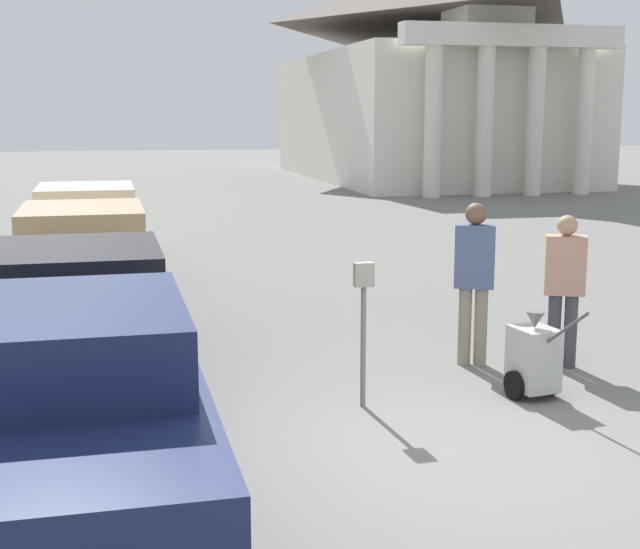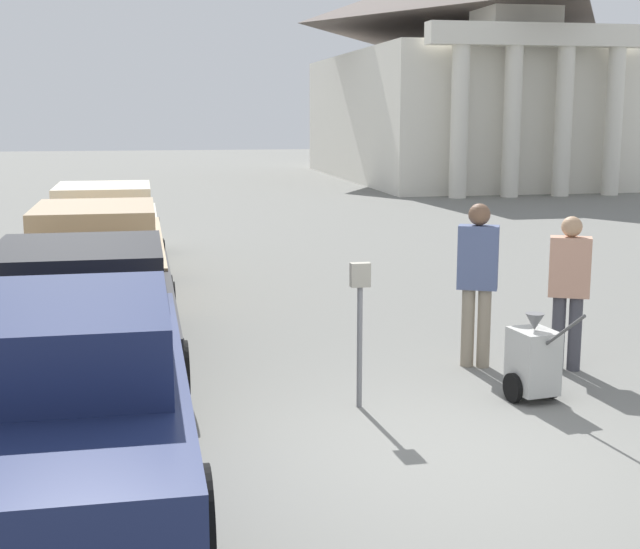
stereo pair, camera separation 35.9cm
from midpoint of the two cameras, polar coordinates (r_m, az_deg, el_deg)
name	(u,v)px [view 2 (the right image)]	position (r m, az deg, el deg)	size (l,w,h in m)	color
ground_plane	(422,452)	(7.38, 7.97, -11.20)	(120.00, 120.00, 0.00)	slate
parked_car_navy	(55,401)	(6.62, -15.13, -7.83)	(2.00, 4.85, 1.44)	#19234C
parked_car_black	(82,312)	(9.60, -13.96, -2.34)	(2.05, 4.76, 1.37)	black
parked_car_tan	(97,258)	(12.96, -13.31, 1.04)	(2.00, 5.23, 1.43)	tan
parked_car_cream	(105,230)	(15.98, -12.96, 2.80)	(1.95, 4.88, 1.48)	beige
parking_meter	(360,307)	(8.13, 3.84, -2.12)	(0.18, 0.09, 1.36)	slate
person_worker	(477,274)	(9.60, 11.10, 0.00)	(0.47, 0.38, 1.76)	gray
person_supervisor	(569,284)	(9.73, 16.67, -0.58)	(0.47, 0.38, 1.64)	#3F3F47
equipment_cart	(533,361)	(8.73, 14.64, -5.36)	(0.50, 1.00, 1.00)	#B2B2AD
church	(458,48)	(37.15, 9.10, 14.12)	(9.04, 16.78, 25.42)	silver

